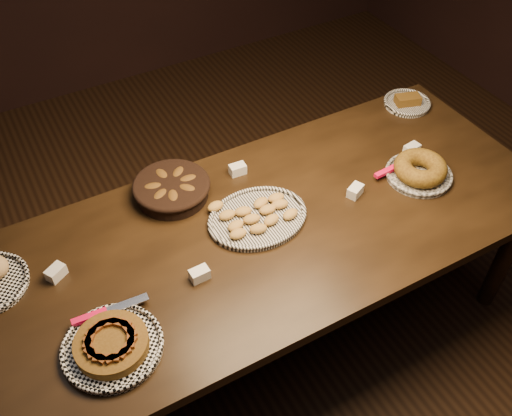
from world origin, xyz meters
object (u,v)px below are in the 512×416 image
madeleine_platter (257,217)px  bundt_cake_plate (420,170)px  apple_tart_plate (112,345)px  buffet_table (267,239)px

madeleine_platter → bundt_cake_plate: bearing=-23.8°
apple_tart_plate → bundt_cake_plate: size_ratio=1.05×
buffet_table → apple_tart_plate: apple_tart_plate is taller
buffet_table → bundt_cake_plate: size_ratio=7.34×
madeleine_platter → apple_tart_plate: bearing=-172.9°
apple_tart_plate → bundt_cake_plate: (1.43, 0.17, 0.01)m
buffet_table → madeleine_platter: (-0.02, 0.05, 0.09)m
bundt_cake_plate → buffet_table: bearing=-171.3°
buffet_table → apple_tart_plate: 0.76m
apple_tart_plate → bundt_cake_plate: bundt_cake_plate is taller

